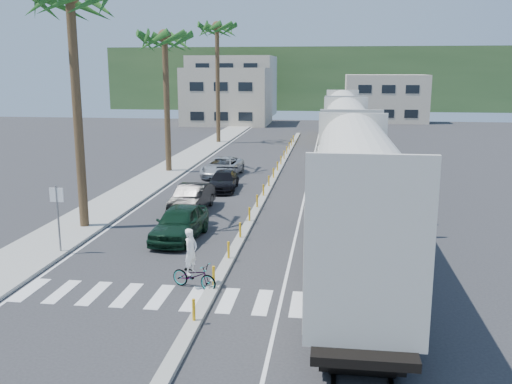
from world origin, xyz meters
TOP-DOWN VIEW (x-y plane):
  - ground at (0.00, 0.00)m, footprint 140.00×140.00m
  - sidewalk at (-8.50, 25.00)m, footprint 3.00×90.00m
  - rails at (5.00, 28.00)m, footprint 1.56×100.00m
  - median at (0.00, 19.96)m, footprint 0.45×60.00m
  - crosswalk at (0.00, -2.00)m, footprint 14.00×2.20m
  - lane_markings at (-2.15, 25.00)m, footprint 9.42×90.00m
  - freight_train at (5.00, 20.25)m, footprint 3.00×60.94m
  - palm_trees at (-8.10, 22.70)m, footprint 3.50×37.20m
  - street_sign at (-7.30, 2.00)m, footprint 0.60×0.08m
  - buildings at (-6.41, 71.66)m, footprint 38.00×27.00m
  - hillside at (0.00, 100.00)m, footprint 80.00×20.00m
  - car_lead at (-2.80, 4.82)m, footprint 2.35×4.84m
  - car_second at (-3.54, 10.18)m, footprint 2.05×4.68m
  - car_third at (-2.88, 15.99)m, footprint 2.18×4.45m
  - car_rear at (-3.89, 20.87)m, footprint 3.21×5.48m
  - cyclist at (-0.72, -1.05)m, footprint 1.85×2.25m

SIDE VIEW (x-z plane):
  - ground at x=0.00m, z-range 0.00..0.00m
  - lane_markings at x=-2.15m, z-range 0.00..0.01m
  - crosswalk at x=0.00m, z-range 0.00..0.01m
  - rails at x=5.00m, z-range 0.00..0.06m
  - sidewalk at x=-8.50m, z-range 0.00..0.15m
  - median at x=0.00m, z-range -0.34..0.51m
  - car_third at x=-2.88m, z-range 0.00..1.24m
  - cyclist at x=-0.72m, z-range -0.42..1.80m
  - car_rear at x=-3.89m, z-range 0.00..1.41m
  - car_second at x=-3.54m, z-range 0.00..1.49m
  - car_lead at x=-2.80m, z-range 0.00..1.58m
  - street_sign at x=-7.30m, z-range 0.47..3.47m
  - freight_train at x=5.00m, z-range -0.02..5.83m
  - buildings at x=-6.41m, z-range -0.64..9.36m
  - hillside at x=0.00m, z-range 0.00..12.00m
  - palm_trees at x=-8.10m, z-range 3.93..17.68m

